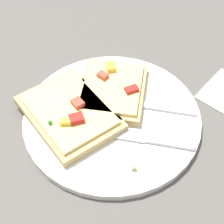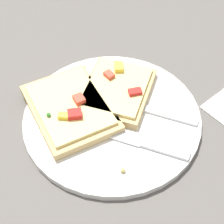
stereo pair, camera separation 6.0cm
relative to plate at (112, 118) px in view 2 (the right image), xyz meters
The scene contains 7 objects.
ground_plane 0.01m from the plate, ahead, with size 4.00×4.00×0.00m, color #56514C.
plate is the anchor object (origin of this frame).
fork 0.04m from the plate, 95.91° to the left, with size 0.20×0.12×0.01m.
knife 0.06m from the plate, ahead, with size 0.18×0.11×0.01m.
pizza_slice_main 0.07m from the plate, 138.60° to the right, with size 0.18×0.15×0.03m.
pizza_slice_corner 0.05m from the plate, 130.20° to the left, with size 0.16×0.17×0.03m.
crumb_scatter 0.04m from the plate, 152.75° to the left, with size 0.21×0.11×0.01m.
Camera 2 is at (0.29, -0.25, 0.48)m, focal length 60.00 mm.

